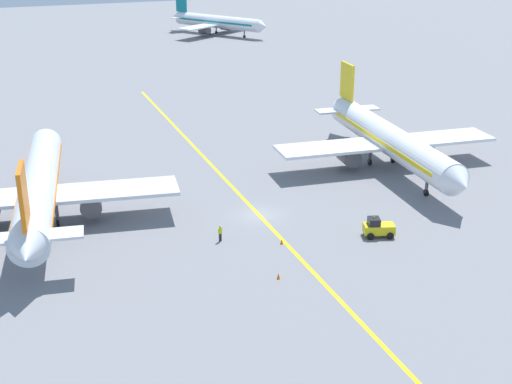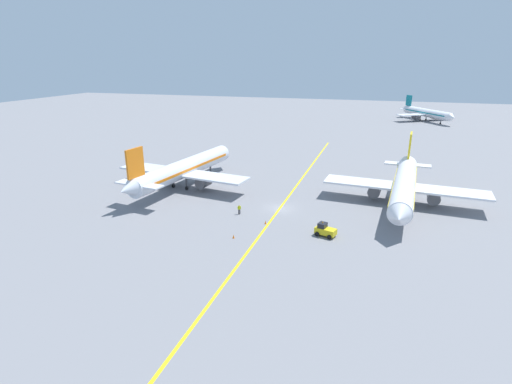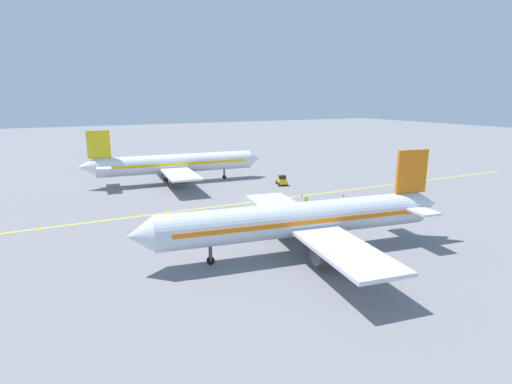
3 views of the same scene
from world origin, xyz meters
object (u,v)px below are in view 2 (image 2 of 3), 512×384
airplane_adjacent_stand (404,184)px  ground_crew_worker (239,209)px  airplane_at_gate (184,169)px  baggage_tug_white (325,230)px  airplane_distant_taxiing (426,113)px  traffic_cone_near_nose (234,236)px  traffic_cone_mid_apron (265,222)px

airplane_adjacent_stand → ground_crew_worker: airplane_adjacent_stand is taller
airplane_at_gate → baggage_tug_white: size_ratio=10.70×
airplane_at_gate → airplane_adjacent_stand: bearing=2.5°
airplane_distant_taxiing → traffic_cone_near_nose: (-37.71, -131.19, -3.06)m
airplane_adjacent_stand → baggage_tug_white: bearing=-123.3°
ground_crew_worker → traffic_cone_mid_apron: bearing=-27.4°
airplane_adjacent_stand → baggage_tug_white: 21.09m
ground_crew_worker → airplane_distant_taxiing: bearing=71.9°
airplane_at_gate → airplane_adjacent_stand: same height
airplane_distant_taxiing → ground_crew_worker: (-39.99, -122.05, -2.43)m
ground_crew_worker → traffic_cone_mid_apron: ground_crew_worker is taller
airplane_distant_taxiing → ground_crew_worker: 128.45m
airplane_distant_taxiing → baggage_tug_white: bearing=-101.2°
airplane_at_gate → airplane_distant_taxiing: (55.60, 110.93, -0.37)m
airplane_distant_taxiing → baggage_tug_white: airplane_distant_taxiing is taller
airplane_adjacent_stand → traffic_cone_mid_apron: airplane_adjacent_stand is taller
airplane_adjacent_stand → traffic_cone_mid_apron: size_ratio=64.63×
airplane_at_gate → airplane_distant_taxiing: airplane_at_gate is taller
airplane_distant_taxiing → traffic_cone_mid_apron: size_ratio=51.49×
airplane_at_gate → airplane_adjacent_stand: 41.98m
airplane_adjacent_stand → ground_crew_worker: 29.48m
baggage_tug_white → traffic_cone_mid_apron: size_ratio=6.03×
ground_crew_worker → traffic_cone_near_nose: (2.27, -9.14, -0.63)m
airplane_at_gate → traffic_cone_mid_apron: bearing=-33.6°
airplane_adjacent_stand → ground_crew_worker: (-26.33, -12.96, -2.80)m
ground_crew_worker → traffic_cone_mid_apron: (5.31, -2.75, -0.63)m
airplane_distant_taxiing → airplane_at_gate: bearing=-116.6°
airplane_distant_taxiing → traffic_cone_mid_apron: bearing=-105.5°
baggage_tug_white → ground_crew_worker: bearing=163.1°
airplane_distant_taxiing → traffic_cone_mid_apron: airplane_distant_taxiing is taller
airplane_distant_taxiing → traffic_cone_near_nose: 136.54m
ground_crew_worker → baggage_tug_white: bearing=-16.9°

